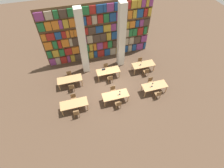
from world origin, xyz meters
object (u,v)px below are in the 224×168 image
at_px(reading_table_2, 155,86).
at_px(reading_table_5, 143,65).
at_px(chair_7, 69,76).
at_px(desk_lamp_2, 141,62).
at_px(laptop, 103,69).
at_px(pillar_left, 82,43).
at_px(chair_3, 113,90).
at_px(reading_table_4, 108,71).
at_px(chair_4, 158,94).
at_px(chair_1, 74,98).
at_px(reading_table_3, 70,80).
at_px(chair_8, 110,78).
at_px(chair_10, 146,72).
at_px(pillar_center, 121,37).
at_px(chair_2, 118,104).
at_px(desk_lamp_0, 120,92).
at_px(chair_5, 151,82).
at_px(reading_table_1, 115,95).
at_px(chair_6, 71,87).
at_px(chair_0, 76,113).
at_px(reading_table_0, 74,104).
at_px(chair_9, 106,68).
at_px(desk_lamp_1, 153,84).

relative_size(reading_table_2, reading_table_5, 1.00).
bearing_deg(chair_7, desk_lamp_2, 173.81).
relative_size(laptop, reading_table_5, 0.15).
relative_size(pillar_left, reading_table_5, 2.90).
height_order(chair_3, reading_table_4, chair_3).
bearing_deg(chair_4, chair_1, 167.64).
distance_m(reading_table_3, chair_8, 3.44).
bearing_deg(chair_10, reading_table_5, 90.64).
xyz_separation_m(pillar_center, chair_2, (-1.72, -4.90, -2.52)).
bearing_deg(desk_lamp_0, chair_5, 14.74).
height_order(pillar_center, chair_5, pillar_center).
xyz_separation_m(chair_3, chair_10, (3.46, 1.26, 0.00)).
height_order(chair_4, chair_8, same).
bearing_deg(reading_table_3, laptop, 6.17).
xyz_separation_m(laptop, reading_table_5, (3.70, -0.31, -0.12)).
bearing_deg(laptop, reading_table_3, 6.17).
height_order(chair_8, reading_table_5, chair_8).
bearing_deg(reading_table_1, chair_6, 148.83).
bearing_deg(chair_8, chair_6, -178.34).
xyz_separation_m(chair_0, desk_lamp_2, (6.39, 3.31, 0.59)).
height_order(pillar_center, reading_table_0, pillar_center).
xyz_separation_m(reading_table_5, desk_lamp_2, (-0.28, -0.01, 0.39)).
height_order(reading_table_2, reading_table_5, same).
bearing_deg(desk_lamp_2, chair_9, 165.44).
xyz_separation_m(chair_4, chair_8, (-3.23, 2.71, 0.00)).
height_order(reading_table_1, reading_table_2, same).
relative_size(chair_3, chair_4, 1.00).
distance_m(chair_1, chair_2, 3.55).
distance_m(chair_7, desk_lamp_2, 6.48).
bearing_deg(chair_4, chair_10, 87.47).
distance_m(chair_1, chair_8, 3.57).
distance_m(pillar_left, desk_lamp_2, 5.39).
height_order(reading_table_0, reading_table_1, same).
relative_size(reading_table_1, chair_10, 2.33).
height_order(chair_0, reading_table_4, chair_0).
xyz_separation_m(chair_2, desk_lamp_2, (3.17, 3.38, 0.59)).
relative_size(pillar_center, chair_0, 6.75).
height_order(pillar_left, chair_1, pillar_left).
bearing_deg(pillar_center, chair_1, -145.34).
bearing_deg(chair_3, chair_6, -20.94).
xyz_separation_m(chair_6, chair_7, (0.00, 1.42, 0.00)).
relative_size(pillar_center, reading_table_4, 2.90).
height_order(chair_5, reading_table_4, chair_5).
height_order(reading_table_3, reading_table_4, same).
distance_m(pillar_left, laptop, 2.86).
height_order(desk_lamp_1, chair_9, desk_lamp_1).
relative_size(pillar_center, reading_table_5, 2.90).
xyz_separation_m(reading_table_2, reading_table_4, (-3.22, 2.71, 0.00)).
bearing_deg(chair_0, desk_lamp_0, 9.57).
distance_m(chair_2, chair_3, 1.42).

